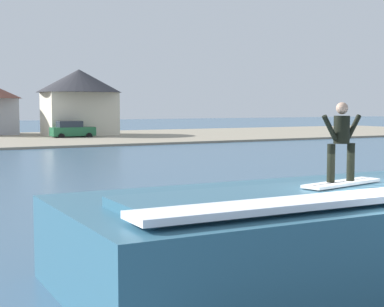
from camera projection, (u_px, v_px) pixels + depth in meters
wave_crest at (317, 230)px, 12.19m from camera, size 10.51×4.79×1.87m
surfboard at (342, 183)px, 11.90m from camera, size 2.13×0.90×0.06m
surfer at (341, 138)px, 11.83m from camera, size 1.00×0.32×1.60m
car_far_shore at (72, 130)px, 60.75m from camera, size 4.44×2.11×1.86m
house_gabled_white at (79, 97)px, 64.72m from camera, size 9.26×9.26×7.39m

